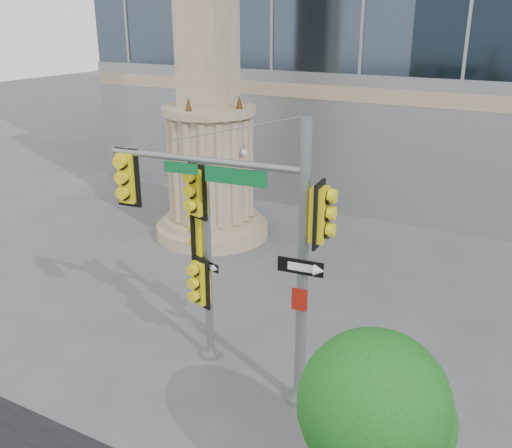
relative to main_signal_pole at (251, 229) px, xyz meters
The scene contains 5 objects.
ground 4.17m from the main_signal_pole, 101.78° to the right, with size 120.00×120.00×0.00m, color #545456.
monument 10.18m from the main_signal_pole, 128.23° to the left, with size 4.40×4.40×16.60m.
main_signal_pole is the anchor object (origin of this frame).
secondary_signal_pole 1.99m from the main_signal_pole, 161.70° to the left, with size 0.90×0.81×5.22m.
street_tree 4.71m from the main_signal_pole, 34.92° to the right, with size 2.45×2.39×3.82m.
Camera 1 is at (5.77, -8.74, 8.30)m, focal length 40.00 mm.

